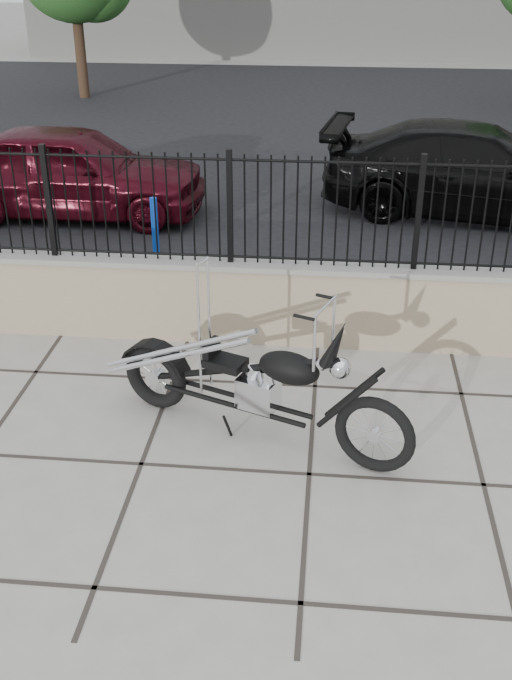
{
  "coord_description": "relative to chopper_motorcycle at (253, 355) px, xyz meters",
  "views": [
    {
      "loc": [
        0.09,
        -5.63,
        4.28
      ],
      "look_at": [
        -0.56,
        0.87,
        0.85
      ],
      "focal_mm": 42.0,
      "sensor_mm": 36.0,
      "label": 1
    }
  ],
  "objects": [
    {
      "name": "retaining_wall",
      "position": [
        0.56,
        1.93,
        -0.37
      ],
      "size": [
        14.0,
        0.36,
        0.96
      ],
      "primitive_type": "cube",
      "color": "gray",
      "rests_on": "ground_plane"
    },
    {
      "name": "parking_lot",
      "position": [
        0.56,
        11.93,
        -0.85
      ],
      "size": [
        30.0,
        30.0,
        0.0
      ],
      "primitive_type": "plane",
      "color": "black",
      "rests_on": "ground"
    },
    {
      "name": "car_red",
      "position": [
        -3.58,
        6.08,
        -0.11
      ],
      "size": [
        4.34,
        1.78,
        1.47
      ],
      "primitive_type": "imported",
      "rotation": [
        0.0,
        0.0,
        1.56
      ],
      "color": "#3E0813",
      "rests_on": "parking_lot"
    },
    {
      "name": "chopper_motorcycle",
      "position": [
        0.0,
        0.0,
        0.0
      ],
      "size": [
        2.81,
        1.52,
        1.7
      ],
      "primitive_type": null,
      "rotation": [
        0.0,
        0.0,
        -0.38
      ],
      "color": "black",
      "rests_on": "ground_plane"
    },
    {
      "name": "ground_plane",
      "position": [
        0.56,
        -0.57,
        -0.85
      ],
      "size": [
        90.0,
        90.0,
        0.0
      ],
      "primitive_type": "plane",
      "color": "#99968E",
      "rests_on": "ground"
    },
    {
      "name": "car_black",
      "position": [
        2.96,
        6.78,
        -0.13
      ],
      "size": [
        5.22,
        2.75,
        1.44
      ],
      "primitive_type": "imported",
      "rotation": [
        0.0,
        0.0,
        1.42
      ],
      "color": "black",
      "rests_on": "parking_lot"
    },
    {
      "name": "iron_fence",
      "position": [
        0.56,
        1.93,
        0.71
      ],
      "size": [
        14.0,
        0.08,
        1.2
      ],
      "primitive_type": "cube",
      "color": "black",
      "rests_on": "retaining_wall"
    },
    {
      "name": "bollard_a",
      "position": [
        -1.87,
        4.45,
        -0.42
      ],
      "size": [
        0.12,
        0.12,
        0.85
      ],
      "primitive_type": "cylinder",
      "rotation": [
        0.0,
        0.0,
        -0.25
      ],
      "color": "#0B3BAF",
      "rests_on": "ground_plane"
    }
  ]
}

